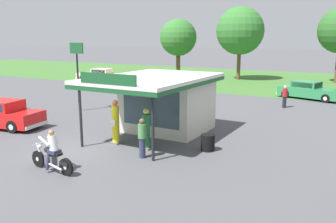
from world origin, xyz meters
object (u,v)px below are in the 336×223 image
Objects in this scene: parked_car_second_row_spare at (100,76)px; bystander_standing_back_lot at (142,137)px; parked_car_back_row_centre_right at (162,78)px; gas_pump_nearside at (116,124)px; gas_pump_offside at (146,131)px; roadside_pole_sign at (77,65)px; bystander_leaning_by_kiosk at (285,96)px; motorcycle_with_rider at (52,154)px; parked_car_back_row_centre at (309,91)px; spare_tire_stack at (208,143)px.

parked_car_second_row_spare is 3.30× the size of bystander_standing_back_lot.
parked_car_back_row_centre_right is at bearing 118.60° from bystander_standing_back_lot.
gas_pump_nearside is 1.69m from gas_pump_offside.
gas_pump_nearside is at bearing -65.24° from parked_car_back_row_centre_right.
roadside_pole_sign reaches higher than parked_car_back_row_centre_right.
roadside_pole_sign reaches higher than bystander_leaning_by_kiosk.
motorcycle_with_rider is at bearing -88.07° from gas_pump_nearside.
parked_car_back_row_centre is 1.17× the size of roadside_pole_sign.
bystander_leaning_by_kiosk is (4.92, 12.74, -0.13)m from gas_pump_nearside.
parked_car_back_row_centre is 7.29× the size of spare_tire_stack.
gas_pump_nearside is 4.31m from spare_tire_stack.
roadside_pole_sign is at bearing -146.20° from bystander_leaning_by_kiosk.
bystander_leaning_by_kiosk is at bearing 78.64° from bystander_standing_back_lot.
motorcycle_with_rider is 11.49m from roadside_pole_sign.
bystander_leaning_by_kiosk is at bearing 75.75° from gas_pump_offside.
gas_pump_offside is at bearing -61.19° from parked_car_back_row_centre_right.
parked_car_second_row_spare is 16.57m from roadside_pole_sign.
motorcycle_with_rider is 17.34m from bystander_leaning_by_kiosk.
roadside_pole_sign is at bearing -82.44° from parked_car_back_row_centre_right.
gas_pump_nearside is 0.93× the size of motorcycle_with_rider.
gas_pump_nearside reaches higher than bystander_standing_back_lot.
bystander_leaning_by_kiosk reaches higher than parked_car_back_row_centre_right.
gas_pump_offside is 0.34× the size of parked_car_second_row_spare.
motorcycle_with_rider is 3.54m from bystander_standing_back_lot.
parked_car_back_row_centre_right is (-8.86, 22.85, 0.03)m from motorcycle_with_rider.
bystander_leaning_by_kiosk is at bearing 33.80° from roadside_pole_sign.
gas_pump_offside reaches higher than bystander_standing_back_lot.
parked_car_back_row_centre is (4.16, 17.47, -0.18)m from gas_pump_offside.
parked_car_back_row_centre_right is 7.05× the size of spare_tire_stack.
parked_car_second_row_spare is at bearing 132.00° from gas_pump_nearside.
spare_tire_stack is at bearing -18.65° from roadside_pole_sign.
parked_car_back_row_centre is 18.86m from bystander_standing_back_lot.
gas_pump_offside is 0.35× the size of parked_car_back_row_centre.
motorcycle_with_rider reaches higher than spare_tire_stack.
spare_tire_stack is at bearing -39.74° from parked_car_second_row_spare.
gas_pump_offside is 10.08m from roadside_pole_sign.
gas_pump_offside is 0.36× the size of parked_car_back_row_centre_right.
bystander_leaning_by_kiosk reaches higher than parked_car_second_row_spare.
parked_car_back_row_centre_right is 14.98m from bystander_leaning_by_kiosk.
parked_car_back_row_centre is (22.23, -0.72, -0.01)m from parked_car_second_row_spare.
gas_pump_nearside is at bearing 91.93° from motorcycle_with_rider.
parked_car_second_row_spare is at bearing 126.74° from motorcycle_with_rider.
parked_car_second_row_spare is 1.03× the size of parked_car_back_row_centre.
parked_car_back_row_centre is at bearing 75.05° from motorcycle_with_rider.
bystander_leaning_by_kiosk is 2.16× the size of spare_tire_stack.
gas_pump_nearside is 0.39× the size of parked_car_back_row_centre.
bystander_standing_back_lot is (18.53, -19.22, 0.20)m from parked_car_second_row_spare.
parked_car_back_row_centre is 16.41m from spare_tire_stack.
bystander_leaning_by_kiosk is at bearing -101.08° from parked_car_back_row_centre.
gas_pump_offside reaches higher than motorcycle_with_rider.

